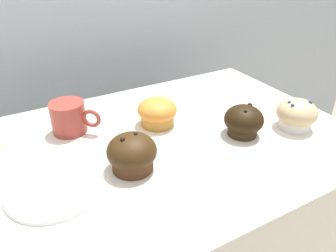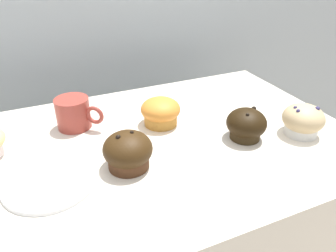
% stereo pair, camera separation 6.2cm
% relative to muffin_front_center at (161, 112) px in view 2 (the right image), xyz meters
% --- Properties ---
extents(wall_back, '(3.20, 0.10, 1.80)m').
position_rel_muffin_front_center_xyz_m(wall_back, '(-0.06, 0.52, -0.05)').
color(wall_back, '#A8B2B7').
rests_on(wall_back, ground).
extents(muffin_front_center, '(0.10, 0.10, 0.07)m').
position_rel_muffin_front_center_xyz_m(muffin_front_center, '(0.00, 0.00, 0.00)').
color(muffin_front_center, '#BF8132').
rests_on(muffin_front_center, display_counter).
extents(muffin_back_right, '(0.10, 0.10, 0.08)m').
position_rel_muffin_front_center_xyz_m(muffin_back_right, '(0.30, -0.19, 0.00)').
color(muffin_back_right, silver).
rests_on(muffin_back_right, display_counter).
extents(muffin_front_left, '(0.10, 0.10, 0.08)m').
position_rel_muffin_front_center_xyz_m(muffin_front_left, '(0.16, -0.15, 0.00)').
color(muffin_front_left, '#332512').
rests_on(muffin_front_left, display_counter).
extents(muffin_front_right, '(0.10, 0.10, 0.08)m').
position_rel_muffin_front_center_xyz_m(muffin_front_right, '(-0.13, -0.14, 0.00)').
color(muffin_front_right, '#492A17').
rests_on(muffin_front_right, display_counter).
extents(coffee_cup, '(0.11, 0.10, 0.08)m').
position_rel_muffin_front_center_xyz_m(coffee_cup, '(-0.21, 0.07, 0.01)').
color(coffee_cup, '#99382D').
rests_on(coffee_cup, display_counter).
extents(serving_plate, '(0.19, 0.19, 0.01)m').
position_rel_muffin_front_center_xyz_m(serving_plate, '(-0.29, -0.13, -0.03)').
color(serving_plate, white).
rests_on(serving_plate, display_counter).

